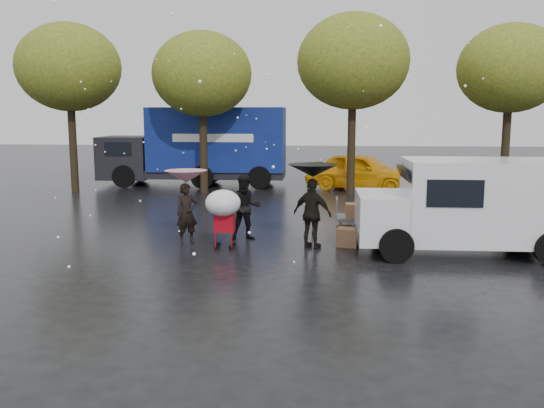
# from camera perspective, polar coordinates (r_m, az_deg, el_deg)

# --- Properties ---
(ground) EXTENTS (90.00, 90.00, 0.00)m
(ground) POSITION_cam_1_polar(r_m,az_deg,el_deg) (13.71, -0.45, -4.73)
(ground) COLOR black
(ground) RESTS_ON ground
(person_pink) EXTENTS (0.66, 0.59, 1.52)m
(person_pink) POSITION_cam_1_polar(r_m,az_deg,el_deg) (14.59, -8.44, -0.94)
(person_pink) COLOR black
(person_pink) RESTS_ON ground
(person_middle) EXTENTS (0.95, 0.81, 1.69)m
(person_middle) POSITION_cam_1_polar(r_m,az_deg,el_deg) (14.85, -2.62, -0.34)
(person_middle) COLOR black
(person_middle) RESTS_ON ground
(person_black) EXTENTS (1.08, 0.81, 1.70)m
(person_black) POSITION_cam_1_polar(r_m,az_deg,el_deg) (13.89, 4.02, -0.98)
(person_black) COLOR black
(person_black) RESTS_ON ground
(umbrella_pink) EXTENTS (1.06, 1.06, 1.85)m
(umbrella_pink) POSITION_cam_1_polar(r_m,az_deg,el_deg) (14.45, -8.52, 2.72)
(umbrella_pink) COLOR #4C4C4C
(umbrella_pink) RESTS_ON ground
(umbrella_black) EXTENTS (1.20, 1.20, 2.05)m
(umbrella_black) POSITION_cam_1_polar(r_m,az_deg,el_deg) (13.75, 4.07, 3.32)
(umbrella_black) COLOR #4C4C4C
(umbrella_black) RESTS_ON ground
(vendor_cart) EXTENTS (1.52, 0.80, 1.27)m
(vendor_cart) POSITION_cam_1_polar(r_m,az_deg,el_deg) (15.16, 9.57, -0.72)
(vendor_cart) COLOR slate
(vendor_cart) RESTS_ON ground
(shopping_cart) EXTENTS (0.84, 0.84, 1.46)m
(shopping_cart) POSITION_cam_1_polar(r_m,az_deg,el_deg) (13.70, -4.86, -0.23)
(shopping_cart) COLOR #B40A17
(shopping_cart) RESTS_ON ground
(white_van) EXTENTS (4.91, 2.18, 2.20)m
(white_van) POSITION_cam_1_polar(r_m,az_deg,el_deg) (14.08, 19.14, -0.05)
(white_van) COLOR white
(white_van) RESTS_ON ground
(blue_truck) EXTENTS (8.30, 2.60, 3.50)m
(blue_truck) POSITION_cam_1_polar(r_m,az_deg,el_deg) (26.29, -7.18, 5.67)
(blue_truck) COLOR navy
(blue_truck) RESTS_ON ground
(box_ground_near) EXTENTS (0.58, 0.50, 0.45)m
(box_ground_near) POSITION_cam_1_polar(r_m,az_deg,el_deg) (14.31, 7.49, -3.29)
(box_ground_near) COLOR #996943
(box_ground_near) RESTS_ON ground
(box_ground_far) EXTENTS (0.45, 0.39, 0.31)m
(box_ground_far) POSITION_cam_1_polar(r_m,az_deg,el_deg) (15.50, 7.21, -2.60)
(box_ground_far) COLOR #996943
(box_ground_far) RESTS_ON ground
(yellow_taxi) EXTENTS (5.05, 3.51, 1.60)m
(yellow_taxi) POSITION_cam_1_polar(r_m,az_deg,el_deg) (24.75, 8.85, 3.20)
(yellow_taxi) COLOR #F9AA0D
(yellow_taxi) RESTS_ON ground
(tree_row) EXTENTS (21.60, 4.40, 7.12)m
(tree_row) POSITION_cam_1_polar(r_m,az_deg,el_deg) (23.39, 0.56, 13.34)
(tree_row) COLOR black
(tree_row) RESTS_ON ground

